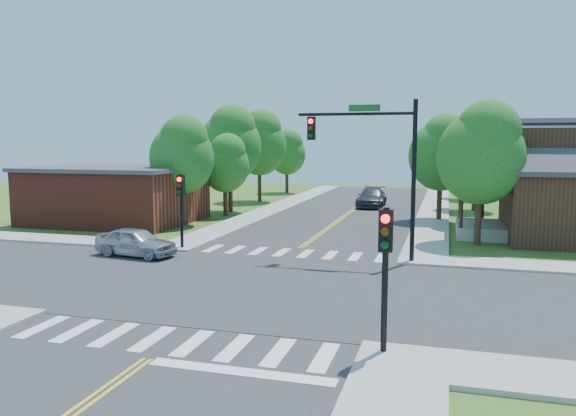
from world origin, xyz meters
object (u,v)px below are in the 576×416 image
(signal_pole_se, at_px, (385,253))
(signal_pole_nw, at_px, (181,197))
(signal_mast_ne, at_px, (375,154))
(car_silver, at_px, (136,243))
(car_dgrey, at_px, (372,198))

(signal_pole_se, relative_size, signal_pole_nw, 1.00)
(signal_mast_ne, height_order, car_silver, signal_mast_ne)
(car_silver, relative_size, car_dgrey, 0.80)
(car_silver, bearing_deg, signal_pole_se, -117.82)
(car_silver, bearing_deg, signal_pole_nw, -24.47)
(signal_pole_nw, bearing_deg, car_silver, -122.70)
(signal_pole_se, relative_size, car_silver, 0.91)
(car_dgrey, bearing_deg, signal_pole_nw, -108.64)
(signal_pole_se, xyz_separation_m, car_dgrey, (-4.49, 31.87, -1.91))
(signal_pole_nw, xyz_separation_m, car_silver, (-1.33, -2.08, -1.99))
(signal_mast_ne, bearing_deg, signal_pole_se, -81.44)
(signal_pole_se, distance_m, car_silver, 15.63)
(signal_pole_se, height_order, signal_pole_nw, same)
(car_silver, distance_m, car_dgrey, 24.13)
(signal_mast_ne, distance_m, car_dgrey, 21.25)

